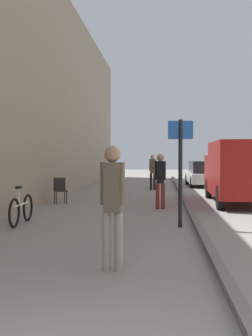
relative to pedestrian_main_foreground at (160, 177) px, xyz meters
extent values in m
plane|color=gray|center=(-0.68, 1.13, -1.04)|extent=(80.00, 80.00, 0.00)
cube|color=#615F5B|center=(0.90, 1.13, -0.98)|extent=(0.16, 40.00, 0.12)
cylinder|color=maroon|center=(-0.09, 0.00, -0.62)|extent=(0.13, 0.13, 0.84)
cylinder|color=maroon|center=(0.09, 0.00, -0.62)|extent=(0.13, 0.13, 0.84)
cube|color=black|center=(0.00, 0.00, 0.17)|extent=(0.24, 0.20, 0.72)
cylinder|color=black|center=(-0.13, 0.00, 0.22)|extent=(0.10, 0.10, 0.61)
cylinder|color=black|center=(0.13, 0.00, 0.22)|extent=(0.10, 0.10, 0.61)
sphere|color=#9E755B|center=(0.00, 0.00, 0.64)|extent=(0.23, 0.23, 0.23)
cylinder|color=gray|center=(-0.78, -7.29, -0.60)|extent=(0.13, 0.13, 0.88)
cylinder|color=gray|center=(-0.59, -7.29, -0.60)|extent=(0.13, 0.13, 0.88)
cube|color=brown|center=(-0.68, -7.29, 0.21)|extent=(0.25, 0.21, 0.75)
cylinder|color=brown|center=(-0.82, -7.28, 0.27)|extent=(0.10, 0.10, 0.63)
cylinder|color=brown|center=(-0.55, -7.29, 0.27)|extent=(0.10, 0.10, 0.63)
sphere|color=#9E755B|center=(-0.68, -7.29, 0.71)|extent=(0.24, 0.24, 0.24)
cylinder|color=black|center=(-0.51, 7.68, -0.61)|extent=(0.13, 0.13, 0.86)
cylinder|color=black|center=(-0.33, 7.65, -0.61)|extent=(0.13, 0.13, 0.86)
cube|color=brown|center=(-0.42, 7.66, 0.18)|extent=(0.27, 0.24, 0.73)
cylinder|color=brown|center=(-0.54, 7.69, 0.24)|extent=(0.10, 0.10, 0.62)
cylinder|color=brown|center=(-0.29, 7.64, 0.24)|extent=(0.10, 0.10, 0.62)
sphere|color=tan|center=(-0.42, 7.66, 0.66)|extent=(0.24, 0.24, 0.24)
cube|color=maroon|center=(2.84, 1.18, 0.25)|extent=(2.06, 3.94, 1.90)
cube|color=maroon|center=(2.88, 3.90, 0.01)|extent=(2.03, 1.55, 1.42)
cube|color=black|center=(2.89, 4.43, 0.33)|extent=(1.69, 0.07, 0.63)
cylinder|color=black|center=(1.97, 3.76, -0.64)|extent=(0.23, 0.80, 0.80)
cylinder|color=black|center=(1.92, -0.06, -0.64)|extent=(0.23, 0.80, 0.80)
cube|color=#B7B7BC|center=(2.47, 10.66, -0.54)|extent=(1.94, 4.26, 0.55)
cube|color=black|center=(2.47, 10.66, 0.07)|extent=(1.60, 2.57, 0.68)
cylinder|color=black|center=(1.60, 12.06, -0.72)|extent=(0.22, 0.65, 0.64)
cylinder|color=black|center=(3.24, 12.11, -0.72)|extent=(0.22, 0.65, 0.64)
cylinder|color=black|center=(1.70, 9.20, -0.72)|extent=(0.22, 0.65, 0.64)
cylinder|color=black|center=(3.34, 9.26, -0.72)|extent=(0.22, 0.65, 0.64)
cylinder|color=black|center=(0.50, -3.41, 0.26)|extent=(0.10, 0.10, 2.60)
cube|color=#2659B2|center=(0.50, -3.41, 1.31)|extent=(0.60, 0.04, 0.44)
torus|color=black|center=(-3.48, -2.83, -0.68)|extent=(0.07, 0.72, 0.72)
torus|color=black|center=(-3.46, -3.88, -0.68)|extent=(0.07, 0.72, 0.72)
cylinder|color=silver|center=(-3.47, -3.36, -0.53)|extent=(0.07, 0.95, 0.05)
cylinder|color=silver|center=(-3.46, -3.54, -0.31)|extent=(0.04, 0.04, 0.40)
cube|color=black|center=(-3.46, -3.54, -0.09)|extent=(0.10, 0.24, 0.06)
cylinder|color=black|center=(-3.37, 1.12, -0.81)|extent=(0.04, 0.04, 0.45)
cylinder|color=black|center=(-3.70, 0.96, -0.81)|extent=(0.04, 0.04, 0.45)
cylinder|color=black|center=(-3.52, 1.46, -0.81)|extent=(0.04, 0.04, 0.45)
cylinder|color=black|center=(-3.86, 1.30, -0.81)|extent=(0.04, 0.04, 0.45)
cube|color=black|center=(-3.61, 1.21, -0.57)|extent=(0.58, 0.58, 0.04)
cube|color=black|center=(-3.70, 1.39, -0.32)|extent=(0.42, 0.22, 0.45)
camera|label=1|loc=(0.05, -13.35, 0.67)|focal=43.86mm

